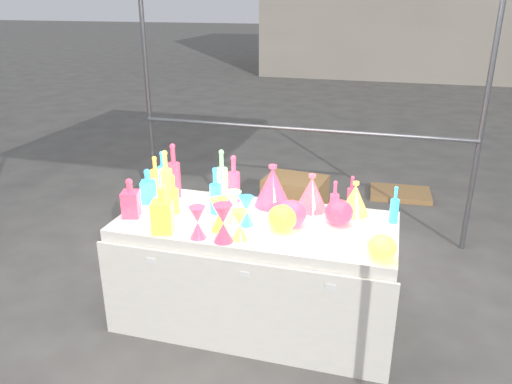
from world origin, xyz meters
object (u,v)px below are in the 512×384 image
(cardboard_box_closed, at_px, (295,198))
(decanter_0, at_px, (162,210))
(display_table, at_px, (256,272))
(bottle_0, at_px, (155,174))
(globe_0, at_px, (282,219))
(hourglass_0, at_px, (223,223))

(cardboard_box_closed, distance_m, decanter_0, 2.22)
(display_table, xyz_separation_m, cardboard_box_closed, (-0.08, 1.77, -0.16))
(bottle_0, relative_size, globe_0, 1.54)
(decanter_0, xyz_separation_m, globe_0, (0.70, 0.22, -0.07))
(bottle_0, distance_m, hourglass_0, 0.97)
(display_table, distance_m, hourglass_0, 0.60)
(display_table, xyz_separation_m, hourglass_0, (-0.11, -0.33, 0.49))
(globe_0, bearing_deg, bottle_0, 159.97)
(hourglass_0, bearing_deg, globe_0, 39.09)
(hourglass_0, bearing_deg, decanter_0, 176.70)
(bottle_0, height_order, globe_0, bottle_0)
(display_table, height_order, bottle_0, bottle_0)
(display_table, distance_m, bottle_0, 1.04)
(bottle_0, relative_size, hourglass_0, 1.18)
(display_table, relative_size, globe_0, 10.13)
(cardboard_box_closed, bearing_deg, hourglass_0, -83.46)
(bottle_0, xyz_separation_m, globe_0, (1.04, -0.38, -0.07))
(cardboard_box_closed, height_order, decanter_0, decanter_0)
(cardboard_box_closed, height_order, bottle_0, bottle_0)
(cardboard_box_closed, xyz_separation_m, globe_0, (0.28, -1.85, 0.61))
(display_table, bearing_deg, hourglass_0, -108.16)
(display_table, height_order, cardboard_box_closed, display_table)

